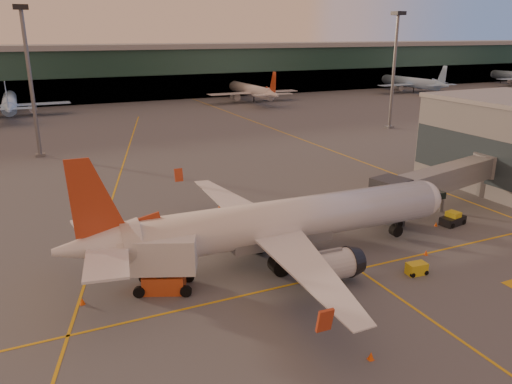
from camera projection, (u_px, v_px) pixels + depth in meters
name	position (u px, v px, depth m)	size (l,w,h in m)	color
ground	(343.00, 306.00, 40.48)	(600.00, 600.00, 0.00)	#4C4F54
taxi_markings	(137.00, 178.00, 76.01)	(100.12, 173.00, 0.01)	gold
terminal	(93.00, 73.00, 160.37)	(400.00, 20.00, 17.60)	#19382D
mast_west_near	(29.00, 71.00, 85.00)	(2.40, 2.40, 25.60)	slate
mast_east_near	(394.00, 62.00, 111.51)	(2.40, 2.40, 25.60)	slate
distant_aircraft_row	(146.00, 108.00, 146.81)	(350.00, 34.00, 13.00)	#98C9FF
main_airplane	(277.00, 224.00, 47.42)	(39.38, 35.42, 11.89)	white
jet_bridge	(450.00, 178.00, 61.49)	(24.11, 8.19, 5.88)	slate
catering_truck	(160.00, 260.00, 42.29)	(6.86, 4.94, 4.89)	#C4481C
gpu_cart	(417.00, 269.00, 45.72)	(1.96, 1.27, 1.09)	gold
pushback_tug	(453.00, 219.00, 57.52)	(3.24, 2.11, 1.55)	black
cone_nose	(436.00, 224.00, 57.18)	(0.37, 0.37, 0.48)	#F3540C
cone_tail	(82.00, 301.00, 40.69)	(0.46, 0.46, 0.59)	#F3540C
cone_wing_right	(371.00, 356.00, 33.81)	(0.46, 0.46, 0.59)	#F3540C
cone_wing_left	(219.00, 207.00, 62.68)	(0.47, 0.47, 0.60)	#F3540C
cone_fwd	(426.00, 253.00, 49.74)	(0.41, 0.41, 0.52)	#F3540C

